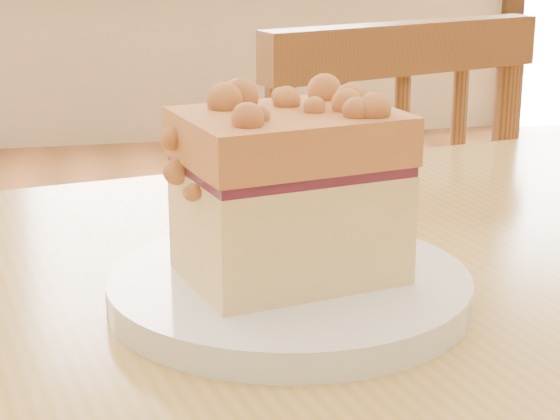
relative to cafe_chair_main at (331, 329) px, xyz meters
name	(u,v)px	position (x,y,z in m)	size (l,w,h in m)	color
cafe_chair_main	(331,329)	(0.00, 0.00, 0.00)	(0.51, 0.51, 0.89)	brown
plate	(289,290)	(-0.19, -0.60, 0.31)	(0.24, 0.24, 0.02)	white
cake_slice	(288,187)	(-0.19, -0.60, 0.38)	(0.15, 0.13, 0.13)	#F8E28C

